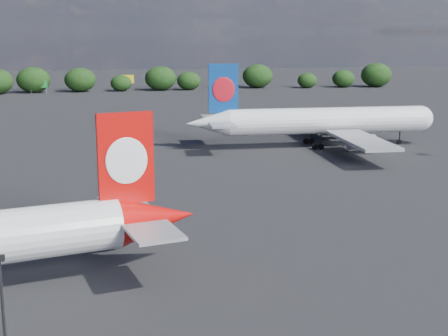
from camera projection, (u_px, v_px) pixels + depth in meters
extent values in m
plane|color=black|center=(78.00, 158.00, 103.78)|extent=(500.00, 500.00, 0.00)
cone|color=#C10B09|center=(157.00, 218.00, 55.34)|extent=(7.84, 5.86, 4.39)
cube|color=#C10B09|center=(126.00, 158.00, 53.11)|extent=(4.81, 1.51, 7.91)
ellipsoid|color=white|center=(127.00, 161.00, 52.91)|extent=(3.64, 1.00, 4.04)
ellipsoid|color=white|center=(125.00, 160.00, 53.38)|extent=(3.64, 1.00, 4.04)
cube|color=#93959A|center=(154.00, 232.00, 50.25)|extent=(5.04, 6.03, 0.26)
cube|color=#93959A|center=(124.00, 203.00, 58.91)|extent=(5.04, 6.03, 0.26)
cylinder|color=white|center=(327.00, 121.00, 113.35)|extent=(36.30, 5.58, 4.76)
sphere|color=white|center=(420.00, 118.00, 116.15)|extent=(4.87, 4.87, 4.76)
cone|color=white|center=(207.00, 123.00, 109.95)|extent=(7.73, 4.94, 4.76)
cube|color=navy|center=(223.00, 88.00, 109.09)|extent=(5.25, 0.59, 8.58)
ellipsoid|color=red|center=(224.00, 90.00, 108.85)|extent=(4.01, 0.28, 4.38)
ellipsoid|color=red|center=(223.00, 89.00, 109.40)|extent=(4.01, 0.28, 4.38)
cube|color=#93959A|center=(223.00, 125.00, 105.11)|extent=(4.42, 5.81, 0.29)
cube|color=#93959A|center=(214.00, 117.00, 115.22)|extent=(4.42, 5.81, 0.29)
cube|color=#93959A|center=(362.00, 140.00, 102.02)|extent=(6.62, 19.19, 0.52)
cube|color=#93959A|center=(316.00, 119.00, 125.91)|extent=(6.62, 19.19, 0.52)
cylinder|color=#93959A|center=(361.00, 142.00, 107.18)|extent=(4.82, 2.68, 2.57)
cube|color=#93959A|center=(362.00, 138.00, 107.03)|extent=(2.10, 0.33, 1.14)
cylinder|color=#93959A|center=(333.00, 129.00, 121.88)|extent=(4.82, 2.68, 2.57)
cube|color=#93959A|center=(333.00, 125.00, 121.74)|extent=(2.10, 0.33, 1.14)
cylinder|color=black|center=(321.00, 142.00, 111.01)|extent=(0.27, 0.27, 2.38)
cylinder|color=black|center=(321.00, 147.00, 111.20)|extent=(1.06, 0.45, 1.05)
cylinder|color=black|center=(315.00, 147.00, 111.04)|extent=(1.06, 0.45, 1.05)
cylinder|color=black|center=(311.00, 136.00, 116.52)|extent=(0.27, 0.27, 2.38)
cylinder|color=black|center=(311.00, 141.00, 116.72)|extent=(1.06, 0.45, 1.05)
cylinder|color=black|center=(306.00, 141.00, 116.55)|extent=(1.06, 0.45, 1.05)
cylinder|color=black|center=(400.00, 137.00, 116.28)|extent=(0.23, 0.23, 2.38)
cylinder|color=black|center=(399.00, 142.00, 116.49)|extent=(0.86, 0.35, 0.86)
cube|color=#167027|center=(38.00, 84.00, 211.36)|extent=(6.00, 0.30, 2.60)
cylinder|color=gray|center=(31.00, 91.00, 211.39)|extent=(0.20, 0.20, 2.00)
cylinder|color=gray|center=(46.00, 90.00, 212.27)|extent=(0.20, 0.20, 2.00)
cube|color=gold|center=(127.00, 79.00, 222.25)|extent=(5.00, 0.30, 3.00)
cylinder|color=gray|center=(127.00, 87.00, 222.84)|extent=(0.30, 0.30, 2.50)
ellipsoid|color=black|center=(33.00, 80.00, 213.85)|extent=(11.43, 9.67, 8.79)
ellipsoid|color=black|center=(80.00, 80.00, 217.10)|extent=(10.84, 9.17, 8.34)
ellipsoid|color=black|center=(121.00, 83.00, 219.39)|extent=(7.35, 6.22, 5.66)
ellipsoid|color=black|center=(160.00, 78.00, 222.50)|extent=(11.14, 9.43, 8.57)
ellipsoid|color=black|center=(189.00, 81.00, 224.22)|extent=(8.55, 7.24, 6.58)
ellipsoid|color=black|center=(225.00, 80.00, 230.74)|extent=(7.97, 6.74, 6.13)
ellipsoid|color=black|center=(258.00, 76.00, 232.33)|extent=(11.39, 9.64, 8.76)
ellipsoid|color=black|center=(307.00, 80.00, 232.22)|extent=(7.36, 6.23, 5.66)
ellipsoid|color=black|center=(343.00, 79.00, 234.97)|extent=(8.52, 7.21, 6.56)
ellipsoid|color=black|center=(376.00, 75.00, 236.10)|extent=(11.76, 9.95, 9.05)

